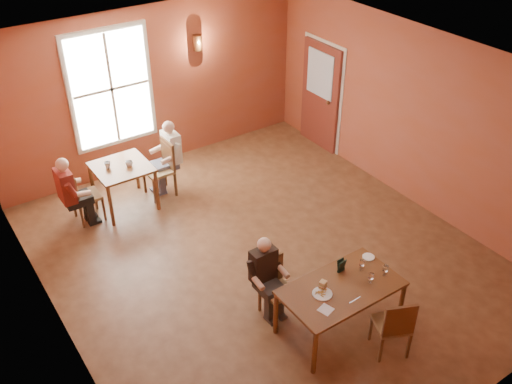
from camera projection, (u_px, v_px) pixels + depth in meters
ground at (263, 255)px, 8.73m from camera, size 6.00×7.00×0.01m
wall_back at (153, 88)px, 10.31m from camera, size 6.00×0.04×3.00m
wall_front at (472, 328)px, 5.49m from camera, size 6.00×0.04×3.00m
wall_left at (49, 249)px, 6.49m from camera, size 0.04×7.00×3.00m
wall_right at (414, 118)px, 9.31m from camera, size 0.04×7.00×3.00m
ceiling at (265, 68)px, 7.07m from camera, size 6.00×7.00×0.04m
window at (111, 89)px, 9.79m from camera, size 1.36×0.10×1.96m
door at (320, 96)px, 11.11m from camera, size 0.12×1.04×2.10m
wall_sconce at (197, 43)px, 10.28m from camera, size 0.16×0.16×0.28m
main_table at (339, 307)px, 7.30m from camera, size 1.52×0.86×0.71m
chair_diner_main at (278, 290)px, 7.47m from camera, size 0.38×0.38×0.86m
diner_main at (280, 283)px, 7.38m from camera, size 0.45×0.45×1.13m
chair_empty at (392, 323)px, 6.95m from camera, size 0.53×0.53×0.90m
plate_food at (322, 293)px, 6.98m from camera, size 0.27×0.27×0.03m
sandwich at (323, 286)px, 7.05m from camera, size 0.11×0.10×0.10m
goblet_a at (362, 265)px, 7.33m from camera, size 0.09×0.09×0.16m
goblet_b at (385, 270)px, 7.24m from camera, size 0.09×0.09×0.17m
goblet_c at (371, 278)px, 7.13m from camera, size 0.07×0.07×0.16m
menu_stand at (341, 266)px, 7.30m from camera, size 0.12×0.06×0.19m
knife at (355, 300)px, 6.91m from camera, size 0.19×0.02×0.00m
napkin at (326, 310)px, 6.77m from camera, size 0.19×0.19×0.01m
side_plate at (368, 257)px, 7.58m from camera, size 0.21×0.21×0.01m
second_table at (124, 186)px, 9.62m from camera, size 0.90×0.90×0.79m
chair_diner_white at (159, 169)px, 9.86m from camera, size 0.45×0.45×1.01m
diner_white at (159, 163)px, 9.81m from camera, size 0.51×0.51×1.26m
chair_diner_maroon at (86, 195)px, 9.27m from camera, size 0.41×0.41×0.93m
diner_maroon at (83, 187)px, 9.17m from camera, size 0.50×0.50×1.24m
cup_a at (129, 164)px, 9.38m from camera, size 0.12×0.12×0.09m
cup_b at (108, 165)px, 9.33m from camera, size 0.13×0.13×0.10m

